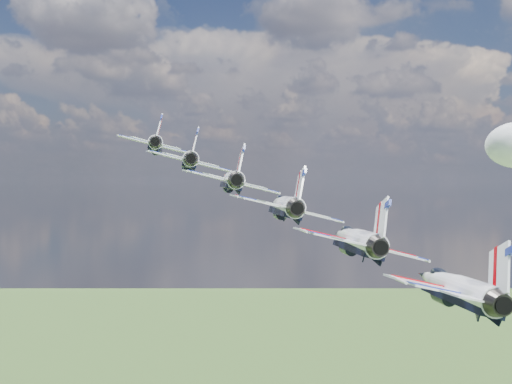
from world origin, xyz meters
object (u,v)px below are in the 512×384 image
(jet_0, at_px, (157,144))
(jet_3, at_px, (284,206))
(jet_4, at_px, (355,240))
(jet_5, at_px, (455,287))
(jet_2, at_px, (231,180))
(jet_1, at_px, (190,160))

(jet_0, xyz_separation_m, jet_3, (24.68, -23.69, -7.48))
(jet_3, bearing_deg, jet_4, -67.44)
(jet_0, distance_m, jet_5, 58.37)
(jet_0, bearing_deg, jet_2, -67.44)
(jet_2, xyz_separation_m, jet_5, (24.68, -23.69, -7.48))
(jet_0, height_order, jet_2, jet_0)
(jet_2, xyz_separation_m, jet_3, (8.23, -7.90, -2.49))
(jet_1, height_order, jet_4, jet_1)
(jet_0, height_order, jet_5, jet_0)
(jet_0, distance_m, jet_3, 35.02)
(jet_3, relative_size, jet_4, 1.00)
(jet_2, height_order, jet_3, jet_2)
(jet_3, xyz_separation_m, jet_5, (16.45, -15.80, -4.99))
(jet_1, relative_size, jet_5, 1.00)
(jet_1, height_order, jet_3, jet_1)
(jet_4, bearing_deg, jet_1, 112.56)
(jet_0, distance_m, jet_1, 11.67)
(jet_1, height_order, jet_5, jet_1)
(jet_5, bearing_deg, jet_2, 112.56)
(jet_0, distance_m, jet_2, 23.35)
(jet_0, bearing_deg, jet_1, -67.44)
(jet_0, bearing_deg, jet_4, -67.44)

